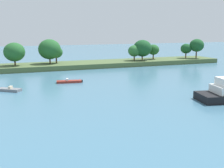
{
  "coord_description": "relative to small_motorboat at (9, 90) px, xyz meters",
  "views": [
    {
      "loc": [
        -20.76,
        -10.65,
        12.07
      ],
      "look_at": [
        -1.18,
        40.64,
        1.2
      ],
      "focal_mm": 44.73,
      "sensor_mm": 36.0,
      "label": 1
    }
  ],
  "objects": [
    {
      "name": "channel_buoy_red",
      "position": [
        41.4,
        -11.4,
        0.52
      ],
      "size": [
        0.7,
        0.7,
        1.9
      ],
      "color": "red",
      "rests_on": "ground"
    },
    {
      "name": "treeline_island",
      "position": [
        31.56,
        29.09,
        2.56
      ],
      "size": [
        76.96,
        12.28,
        8.99
      ],
      "color": "#4C6038",
      "rests_on": "ground"
    },
    {
      "name": "fishing_skiff",
      "position": [
        13.0,
        4.46,
        -0.02
      ],
      "size": [
        5.99,
        2.54,
        0.99
      ],
      "color": "maroon",
      "rests_on": "ground"
    },
    {
      "name": "small_motorboat",
      "position": [
        0.0,
        0.0,
        0.0
      ],
      "size": [
        4.89,
        4.23,
        1.03
      ],
      "color": "slate",
      "rests_on": "ground"
    }
  ]
}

